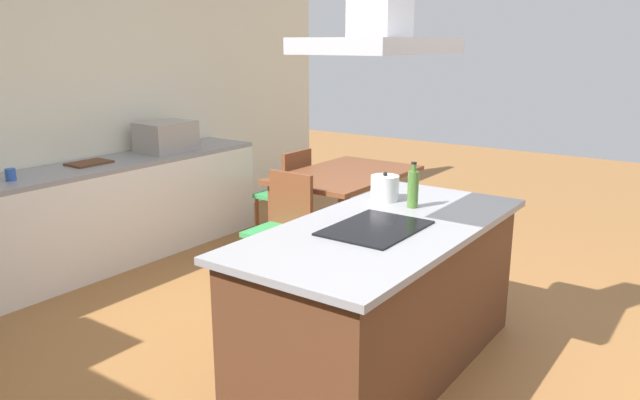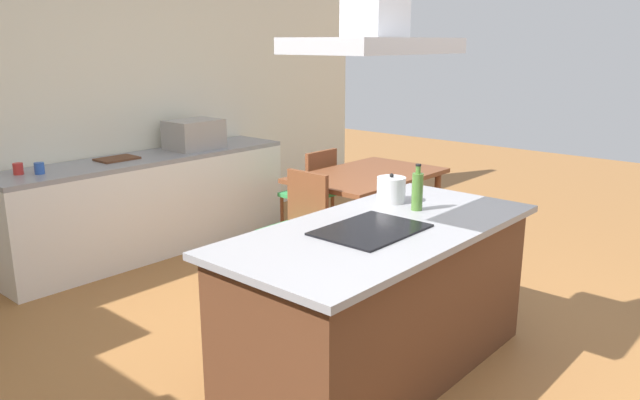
% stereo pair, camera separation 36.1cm
% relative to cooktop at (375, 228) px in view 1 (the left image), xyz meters
% --- Properties ---
extents(ground, '(16.00, 16.00, 0.00)m').
position_rel_cooktop_xyz_m(ground, '(0.11, 1.50, -0.91)').
color(ground, '#936033').
extents(wall_back, '(7.20, 0.10, 2.70)m').
position_rel_cooktop_xyz_m(wall_back, '(0.11, 3.25, 0.44)').
color(wall_back, silver).
rests_on(wall_back, ground).
extents(kitchen_island, '(2.04, 0.96, 0.90)m').
position_rel_cooktop_xyz_m(kitchen_island, '(0.11, 0.00, -0.45)').
color(kitchen_island, '#59331E').
rests_on(kitchen_island, ground).
extents(cooktop, '(0.60, 0.44, 0.01)m').
position_rel_cooktop_xyz_m(cooktop, '(0.00, 0.00, 0.00)').
color(cooktop, black).
rests_on(cooktop, kitchen_island).
extents(tea_kettle, '(0.24, 0.19, 0.19)m').
position_rel_cooktop_xyz_m(tea_kettle, '(0.59, 0.28, 0.08)').
color(tea_kettle, silver).
rests_on(tea_kettle, kitchen_island).
extents(olive_oil_bottle, '(0.07, 0.07, 0.29)m').
position_rel_cooktop_xyz_m(olive_oil_bottle, '(0.53, 0.04, 0.12)').
color(olive_oil_bottle, '#47722D').
rests_on(olive_oil_bottle, kitchen_island).
extents(back_counter, '(2.79, 0.62, 0.90)m').
position_rel_cooktop_xyz_m(back_counter, '(0.47, 2.88, -0.46)').
color(back_counter, white).
rests_on(back_counter, ground).
extents(countertop_microwave, '(0.50, 0.38, 0.28)m').
position_rel_cooktop_xyz_m(countertop_microwave, '(1.00, 2.88, 0.13)').
color(countertop_microwave, '#9E9993').
rests_on(countertop_microwave, back_counter).
extents(coffee_mug_blue, '(0.08, 0.08, 0.09)m').
position_rel_cooktop_xyz_m(coffee_mug_blue, '(-0.53, 2.85, 0.04)').
color(coffee_mug_blue, '#2D56B2').
rests_on(coffee_mug_blue, back_counter).
extents(cutting_board, '(0.34, 0.24, 0.02)m').
position_rel_cooktop_xyz_m(cutting_board, '(0.19, 2.93, 0.00)').
color(cutting_board, '#59331E').
rests_on(cutting_board, back_counter).
extents(dining_table, '(1.40, 0.90, 0.75)m').
position_rel_cooktop_xyz_m(dining_table, '(1.76, 1.35, -0.24)').
color(dining_table, brown).
rests_on(dining_table, ground).
extents(chair_facing_back_wall, '(0.42, 0.42, 0.89)m').
position_rel_cooktop_xyz_m(chair_facing_back_wall, '(1.76, 2.01, -0.40)').
color(chair_facing_back_wall, '#33934C').
rests_on(chair_facing_back_wall, ground).
extents(chair_at_left_end, '(0.42, 0.42, 0.89)m').
position_rel_cooktop_xyz_m(chair_at_left_end, '(0.85, 1.35, -0.40)').
color(chair_at_left_end, '#33934C').
rests_on(chair_at_left_end, ground).
extents(range_hood, '(0.90, 0.55, 0.78)m').
position_rel_cooktop_xyz_m(range_hood, '(0.00, 0.00, 1.20)').
color(range_hood, '#ADADB2').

